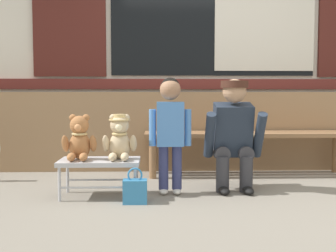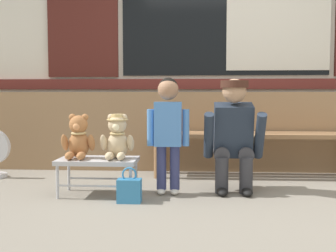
{
  "view_description": "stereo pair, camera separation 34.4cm",
  "coord_description": "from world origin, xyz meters",
  "views": [
    {
      "loc": [
        -0.69,
        -3.16,
        0.81
      ],
      "look_at": [
        -0.58,
        0.44,
        0.55
      ],
      "focal_mm": 44.87,
      "sensor_mm": 36.0,
      "label": 1
    },
    {
      "loc": [
        -0.35,
        -3.15,
        0.81
      ],
      "look_at": [
        -0.58,
        0.44,
        0.55
      ],
      "focal_mm": 44.87,
      "sensor_mm": 36.0,
      "label": 2
    }
  ],
  "objects": [
    {
      "name": "shop_facade",
      "position": [
        0.0,
        1.94,
        1.67
      ],
      "size": [
        6.88,
        0.26,
        3.31
      ],
      "color": "silver",
      "rests_on": "ground"
    },
    {
      "name": "teddy_bear_plain",
      "position": [
        -1.29,
        0.19,
        0.46
      ],
      "size": [
        0.28,
        0.26,
        0.36
      ],
      "color": "#A86B3D",
      "rests_on": "small_display_bench"
    },
    {
      "name": "teddy_bear_with_hat",
      "position": [
        -0.97,
        0.19,
        0.47
      ],
      "size": [
        0.28,
        0.27,
        0.36
      ],
      "color": "#CCB289",
      "rests_on": "small_display_bench"
    },
    {
      "name": "brick_low_wall",
      "position": [
        0.0,
        1.43,
        0.42
      ],
      "size": [
        6.74,
        0.25,
        0.85
      ],
      "primitive_type": "cube",
      "color": "#997551",
      "rests_on": "ground"
    },
    {
      "name": "ground_plane",
      "position": [
        0.0,
        0.0,
        0.0
      ],
      "size": [
        60.0,
        60.0,
        0.0
      ],
      "primitive_type": "plane",
      "color": "gray"
    },
    {
      "name": "small_display_bench",
      "position": [
        -1.13,
        0.19,
        0.27
      ],
      "size": [
        0.64,
        0.36,
        0.3
      ],
      "color": "#BCBCC1",
      "rests_on": "ground"
    },
    {
      "name": "handbag_on_ground",
      "position": [
        -0.84,
        -0.04,
        0.1
      ],
      "size": [
        0.18,
        0.11,
        0.27
      ],
      "color": "teal",
      "rests_on": "ground"
    },
    {
      "name": "wooden_bench_long",
      "position": [
        0.26,
        1.06,
        0.37
      ],
      "size": [
        2.1,
        0.4,
        0.44
      ],
      "color": "#8E6642",
      "rests_on": "ground"
    },
    {
      "name": "adult_crouching",
      "position": [
        -0.01,
        0.4,
        0.48
      ],
      "size": [
        0.5,
        0.49,
        0.95
      ],
      "color": "#333338",
      "rests_on": "ground"
    },
    {
      "name": "child_standing",
      "position": [
        -0.56,
        0.26,
        0.59
      ],
      "size": [
        0.35,
        0.18,
        0.96
      ],
      "color": "navy",
      "rests_on": "ground"
    }
  ]
}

